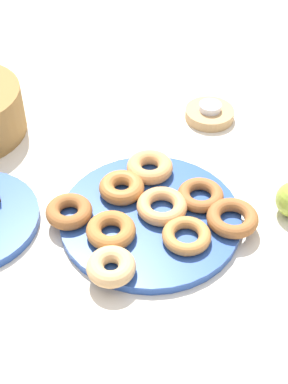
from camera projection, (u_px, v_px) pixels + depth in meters
ground_plane at (150, 221)px, 1.00m from camera, size 2.40×2.40×0.00m
donut_plate at (150, 218)px, 0.99m from camera, size 0.33×0.33×0.02m
donut_0 at (163, 207)px, 0.98m from camera, size 0.13×0.13×0.03m
donut_1 at (232, 218)px, 0.96m from camera, size 0.11×0.11×0.02m
donut_2 at (69, 211)px, 0.97m from camera, size 0.10×0.10×0.03m
donut_3 at (187, 236)px, 0.93m from camera, size 0.11×0.11×0.02m
donut_4 at (122, 187)px, 1.02m from camera, size 0.11×0.11×0.03m
donut_5 at (200, 195)px, 1.01m from camera, size 0.12×0.12×0.02m
donut_6 at (111, 267)px, 0.88m from camera, size 0.11×0.11×0.03m
donut_7 at (150, 167)px, 1.06m from camera, size 0.09×0.09×0.03m
donut_8 at (111, 230)px, 0.94m from camera, size 0.09×0.09×0.03m
candle_holder at (209, 114)px, 1.22m from camera, size 0.11×0.11×0.02m
tealight at (210, 107)px, 1.21m from camera, size 0.05×0.05×0.01m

